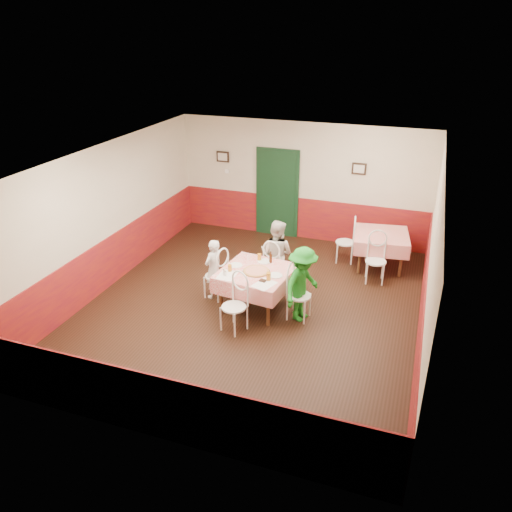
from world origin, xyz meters
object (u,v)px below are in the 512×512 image
(chair_far, at_px, (275,267))
(glass_c, at_px, (259,257))
(pizza, at_px, (256,271))
(second_table, at_px, (380,250))
(diner_left, at_px, (213,269))
(wallet, at_px, (263,281))
(chair_second_a, at_px, (345,242))
(glass_a, at_px, (230,268))
(beer_bottle, at_px, (271,258))
(glass_b, at_px, (269,276))
(chair_right, at_px, (299,296))
(diner_right, at_px, (302,284))
(main_table, at_px, (256,289))
(chair_second_b, at_px, (376,262))
(chair_left, at_px, (216,276))
(diner_far, at_px, (276,254))
(chair_near, at_px, (234,307))

(chair_far, bearing_deg, glass_c, 76.08)
(chair_far, height_order, pizza, chair_far)
(second_table, height_order, diner_left, diner_left)
(wallet, bearing_deg, chair_second_a, 78.50)
(pizza, height_order, glass_a, glass_a)
(second_table, bearing_deg, glass_c, -134.18)
(chair_far, relative_size, beer_bottle, 4.41)
(pizza, xyz_separation_m, glass_b, (0.31, -0.23, 0.06))
(chair_right, height_order, diner_right, diner_right)
(main_table, height_order, chair_right, chair_right)
(second_table, height_order, chair_second_b, chair_second_b)
(glass_c, distance_m, beer_bottle, 0.23)
(chair_left, distance_m, chair_right, 1.70)
(main_table, xyz_separation_m, chair_second_a, (1.20, 2.50, 0.08))
(chair_left, bearing_deg, wallet, 81.88)
(glass_c, bearing_deg, wallet, -67.10)
(chair_left, relative_size, beer_bottle, 4.41)
(chair_far, height_order, diner_left, diner_left)
(pizza, distance_m, diner_far, 0.94)
(chair_right, bearing_deg, wallet, 116.03)
(diner_right, bearing_deg, wallet, 128.28)
(chair_near, xyz_separation_m, diner_far, (0.22, 1.74, 0.25))
(chair_left, height_order, diner_right, diner_right)
(second_table, distance_m, chair_left, 3.68)
(chair_left, distance_m, chair_near, 1.20)
(pizza, bearing_deg, diner_left, 170.45)
(diner_right, bearing_deg, glass_a, 111.51)
(chair_second_b, bearing_deg, diner_far, -163.26)
(glass_a, bearing_deg, chair_left, 144.82)
(glass_a, xyz_separation_m, diner_right, (1.33, 0.07, -0.13))
(glass_b, height_order, diner_left, diner_left)
(chair_right, distance_m, pizza, 0.89)
(chair_right, bearing_deg, pizza, 89.83)
(glass_c, bearing_deg, chair_far, 67.04)
(second_table, height_order, glass_a, glass_a)
(second_table, xyz_separation_m, glass_c, (-2.03, -2.09, 0.45))
(chair_near, xyz_separation_m, pizza, (0.12, 0.80, 0.33))
(chair_far, xyz_separation_m, chair_second_a, (1.09, 1.66, 0.00))
(main_table, xyz_separation_m, chair_second_b, (1.95, 1.75, 0.08))
(glass_b, bearing_deg, chair_second_a, 72.59)
(main_table, bearing_deg, glass_b, -40.07)
(chair_right, relative_size, diner_right, 0.65)
(glass_b, xyz_separation_m, glass_c, (-0.41, 0.69, -0.00))
(chair_second_a, bearing_deg, beer_bottle, -34.68)
(chair_far, relative_size, chair_second_b, 1.00)
(chair_left, height_order, diner_left, diner_left)
(main_table, height_order, glass_a, glass_a)
(pizza, height_order, wallet, pizza)
(chair_second_b, relative_size, diner_far, 0.64)
(diner_right, bearing_deg, chair_left, 101.31)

